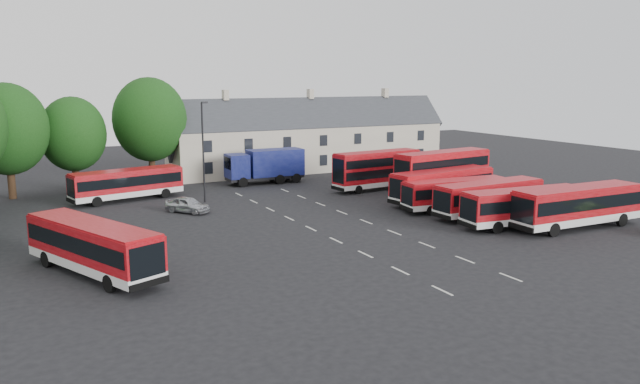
{
  "coord_description": "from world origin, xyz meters",
  "views": [
    {
      "loc": [
        -20.9,
        -39.73,
        11.45
      ],
      "look_at": [
        2.29,
        4.89,
        2.2
      ],
      "focal_mm": 35.0,
      "sensor_mm": 36.0,
      "label": 1
    }
  ],
  "objects_px": {
    "box_truck": "(266,165)",
    "bus_west": "(93,244)",
    "bus_dd_south": "(443,170)",
    "bus_row_a": "(578,203)",
    "silver_car": "(187,205)",
    "lamppost": "(203,149)"
  },
  "relations": [
    {
      "from": "silver_car",
      "to": "lamppost",
      "type": "xyz_separation_m",
      "value": [
        2.7,
        3.74,
        4.27
      ]
    },
    {
      "from": "bus_dd_south",
      "to": "silver_car",
      "type": "relative_size",
      "value": 2.68
    },
    {
      "from": "bus_row_a",
      "to": "silver_car",
      "type": "xyz_separation_m",
      "value": [
        -25.12,
        19.36,
        -1.25
      ]
    },
    {
      "from": "box_truck",
      "to": "lamppost",
      "type": "height_order",
      "value": "lamppost"
    },
    {
      "from": "bus_row_a",
      "to": "silver_car",
      "type": "distance_m",
      "value": 31.74
    },
    {
      "from": "bus_dd_south",
      "to": "silver_car",
      "type": "distance_m",
      "value": 24.81
    },
    {
      "from": "box_truck",
      "to": "bus_west",
      "type": "bearing_deg",
      "value": -129.09
    },
    {
      "from": "bus_west",
      "to": "lamppost",
      "type": "distance_m",
      "value": 22.08
    },
    {
      "from": "box_truck",
      "to": "lamppost",
      "type": "xyz_separation_m",
      "value": [
        -9.12,
        -7.12,
        2.88
      ]
    },
    {
      "from": "silver_car",
      "to": "lamppost",
      "type": "distance_m",
      "value": 6.29
    },
    {
      "from": "bus_west",
      "to": "bus_dd_south",
      "type": "bearing_deg",
      "value": -95.0
    },
    {
      "from": "bus_dd_south",
      "to": "bus_row_a",
      "type": "bearing_deg",
      "value": -94.67
    },
    {
      "from": "box_truck",
      "to": "lamppost",
      "type": "relative_size",
      "value": 0.92
    },
    {
      "from": "bus_west",
      "to": "silver_car",
      "type": "relative_size",
      "value": 2.74
    },
    {
      "from": "lamppost",
      "to": "silver_car",
      "type": "bearing_deg",
      "value": -125.82
    },
    {
      "from": "bus_row_a",
      "to": "box_truck",
      "type": "distance_m",
      "value": 33.02
    },
    {
      "from": "bus_dd_south",
      "to": "bus_west",
      "type": "bearing_deg",
      "value": -169.85
    },
    {
      "from": "box_truck",
      "to": "silver_car",
      "type": "xyz_separation_m",
      "value": [
        -11.83,
        -10.87,
        -1.39
      ]
    },
    {
      "from": "bus_dd_south",
      "to": "silver_car",
      "type": "height_order",
      "value": "bus_dd_south"
    },
    {
      "from": "silver_car",
      "to": "bus_row_a",
      "type": "bearing_deg",
      "value": -73.36
    },
    {
      "from": "box_truck",
      "to": "silver_car",
      "type": "distance_m",
      "value": 16.12
    },
    {
      "from": "silver_car",
      "to": "lamppost",
      "type": "bearing_deg",
      "value": 18.45
    }
  ]
}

